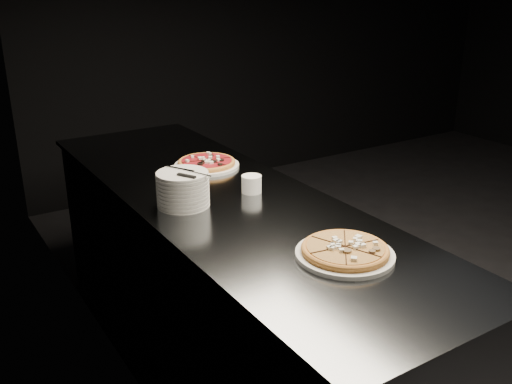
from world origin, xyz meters
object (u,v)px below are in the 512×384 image
pizza_mushroom (345,251)px  cutlery (186,172)px  plate_stack (183,189)px  counter (224,291)px  ramekin (252,184)px  pizza_tomato (207,163)px

pizza_mushroom → cutlery: cutlery is taller
plate_stack → cutlery: size_ratio=0.95×
counter → cutlery: cutlery is taller
cutlery → ramekin: size_ratio=2.56×
pizza_mushroom → counter: bearing=94.8°
pizza_mushroom → plate_stack: 0.73m
counter → ramekin: bearing=-20.3°
counter → ramekin: (0.12, -0.04, 0.50)m
pizza_mushroom → pizza_tomato: (0.06, 1.06, -0.00)m
counter → plate_stack: plate_stack is taller
cutlery → counter: bearing=-15.9°
pizza_tomato → plate_stack: (-0.30, -0.38, 0.05)m
plate_stack → cutlery: (0.01, -0.02, 0.07)m
plate_stack → cutlery: cutlery is taller
pizza_mushroom → pizza_tomato: 1.07m
pizza_mushroom → pizza_tomato: pizza_mushroom is taller
pizza_tomato → ramekin: bearing=-90.0°
pizza_tomato → ramekin: ramekin is taller
pizza_mushroom → ramekin: bearing=85.0°
counter → ramekin: ramekin is taller
pizza_mushroom → ramekin: (0.06, 0.66, 0.02)m
counter → pizza_tomato: 0.61m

